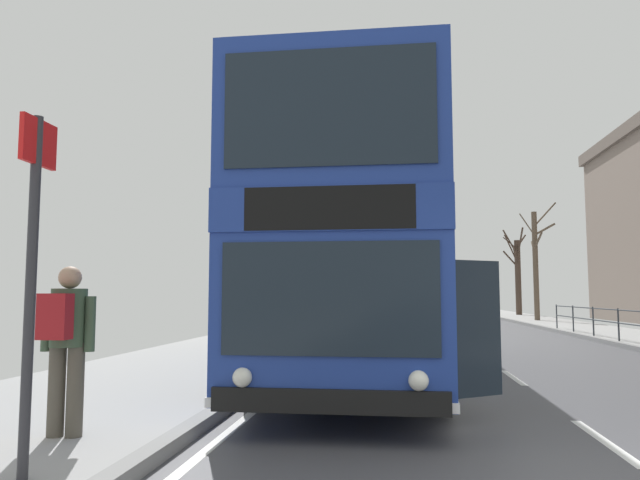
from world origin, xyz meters
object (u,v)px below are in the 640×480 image
(bus_stop_sign_near, at_px, (33,252))
(bare_tree_far_01, at_px, (518,273))
(pedestrian_with_backpack, at_px, (66,336))
(double_decker_bus_main, at_px, (363,255))
(bare_tree_far_00, at_px, (536,261))

(bus_stop_sign_near, bearing_deg, bare_tree_far_01, 73.76)
(pedestrian_with_backpack, bearing_deg, bus_stop_sign_near, -71.17)
(pedestrian_with_backpack, height_order, bare_tree_far_01, bare_tree_far_01)
(bus_stop_sign_near, bearing_deg, double_decker_bus_main, 74.09)
(bare_tree_far_00, bearing_deg, bare_tree_far_01, 85.12)
(double_decker_bus_main, relative_size, bare_tree_far_01, 1.96)
(bare_tree_far_01, bearing_deg, bare_tree_far_00, -94.88)
(double_decker_bus_main, distance_m, bus_stop_sign_near, 7.76)
(bus_stop_sign_near, bearing_deg, pedestrian_with_backpack, 108.83)
(bare_tree_far_00, bearing_deg, double_decker_bus_main, -110.61)
(pedestrian_with_backpack, bearing_deg, double_decker_bus_main, 67.55)
(bare_tree_far_01, bearing_deg, pedestrian_with_backpack, -107.38)
(bare_tree_far_00, relative_size, bare_tree_far_01, 1.11)
(bus_stop_sign_near, xyz_separation_m, bare_tree_far_00, (10.41, 29.48, 1.54))
(pedestrian_with_backpack, distance_m, bare_tree_far_00, 30.31)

